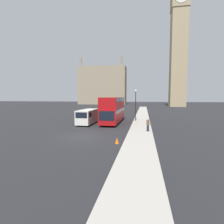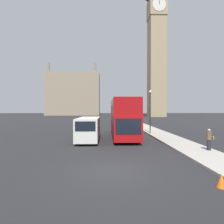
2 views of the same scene
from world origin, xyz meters
The scene contains 8 objects.
ground_plane centered at (0.00, 0.00, 0.00)m, with size 300.00×300.00×0.00m, color black.
clock_tower centered at (21.74, 67.29, 32.93)m, with size 7.35×7.52×64.20m.
building_block_distant centered at (-18.35, 87.21, 11.34)m, with size 28.43×10.18×27.60m.
red_double_decker_bus centered at (1.68, 11.25, 2.36)m, with size 2.56×10.56×4.24m.
white_van centered at (-1.98, 8.75, 1.24)m, with size 2.05×6.05×2.29m.
pedestrian centered at (7.31, 3.69, 0.93)m, with size 0.51×0.35×1.56m.
street_lamp centered at (5.35, 13.17, 3.73)m, with size 0.36×0.36×5.41m.
traffic_cone centered at (4.40, -2.03, 0.28)m, with size 0.36×0.36×0.55m.
Camera 2 is at (-0.18, -8.82, 3.12)m, focal length 28.00 mm.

